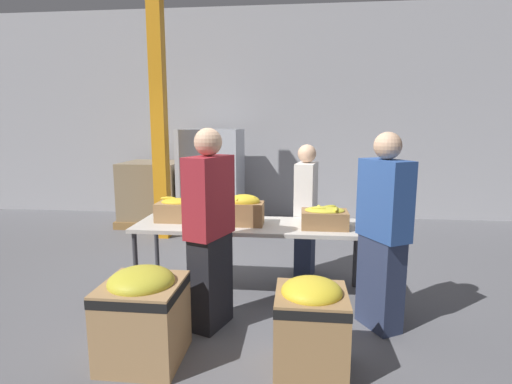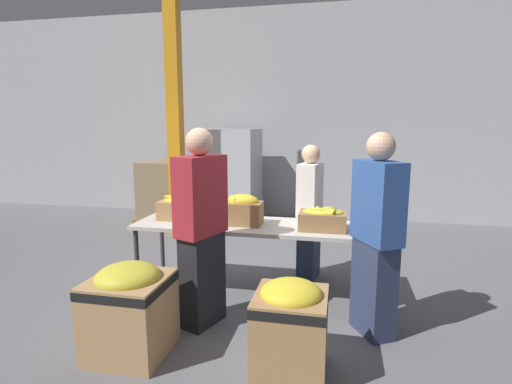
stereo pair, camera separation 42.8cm
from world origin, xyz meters
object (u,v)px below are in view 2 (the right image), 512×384
(volunteer_1, at_px, (376,237))
(support_pillar, at_px, (175,113))
(sorting_table, at_px, (249,229))
(pallet_stack_1, at_px, (173,192))
(volunteer_0, at_px, (309,213))
(pallet_stack_0, at_px, (229,178))
(donation_bin_1, at_px, (290,325))
(banana_box_1, at_px, (243,209))
(banana_box_0, at_px, (180,208))
(donation_bin_0, at_px, (130,306))
(banana_box_2, at_px, (323,219))
(volunteer_2, at_px, (201,230))

(volunteer_1, bearing_deg, support_pillar, 18.88)
(sorting_table, bearing_deg, pallet_stack_1, 126.34)
(volunteer_0, relative_size, volunteer_1, 0.90)
(sorting_table, bearing_deg, volunteer_0, 44.15)
(volunteer_0, height_order, pallet_stack_0, pallet_stack_0)
(donation_bin_1, bearing_deg, banana_box_1, 117.67)
(volunteer_0, xyz_separation_m, support_pillar, (-2.27, 1.46, 1.21))
(banana_box_0, bearing_deg, volunteer_0, 19.87)
(support_pillar, relative_size, pallet_stack_1, 3.50)
(pallet_stack_1, bearing_deg, donation_bin_0, -70.80)
(banana_box_0, distance_m, banana_box_1, 0.75)
(sorting_table, relative_size, banana_box_0, 5.47)
(volunteer_1, bearing_deg, volunteer_0, 0.07)
(banana_box_0, height_order, banana_box_2, banana_box_0)
(banana_box_0, height_order, donation_bin_0, banana_box_0)
(support_pillar, bearing_deg, donation_bin_1, -55.72)
(banana_box_1, relative_size, pallet_stack_0, 0.23)
(banana_box_1, bearing_deg, donation_bin_1, -62.33)
(volunteer_0, bearing_deg, volunteer_2, -22.72)
(banana_box_1, bearing_deg, pallet_stack_1, 125.24)
(banana_box_2, height_order, volunteer_2, volunteer_2)
(donation_bin_1, height_order, pallet_stack_1, pallet_stack_1)
(banana_box_2, height_order, donation_bin_1, banana_box_2)
(volunteer_0, distance_m, volunteer_1, 1.34)
(volunteer_2, bearing_deg, banana_box_2, -37.23)
(pallet_stack_0, height_order, pallet_stack_1, pallet_stack_0)
(banana_box_1, relative_size, donation_bin_1, 0.56)
(pallet_stack_1, bearing_deg, volunteer_2, -62.77)
(donation_bin_0, bearing_deg, banana_box_0, 95.39)
(support_pillar, xyz_separation_m, pallet_stack_1, (-0.47, 0.88, -1.44))
(volunteer_2, bearing_deg, pallet_stack_1, 47.55)
(banana_box_2, height_order, support_pillar, support_pillar)
(sorting_table, bearing_deg, banana_box_2, -5.31)
(banana_box_1, height_order, volunteer_0, volunteer_0)
(volunteer_2, height_order, donation_bin_0, volunteer_2)
(banana_box_1, height_order, donation_bin_1, banana_box_1)
(pallet_stack_0, relative_size, pallet_stack_1, 1.52)
(pallet_stack_0, bearing_deg, banana_box_1, -71.47)
(volunteer_0, bearing_deg, support_pillar, -112.18)
(volunteer_2, xyz_separation_m, donation_bin_1, (0.88, -0.58, -0.51))
(volunteer_2, xyz_separation_m, donation_bin_0, (-0.40, -0.58, -0.50))
(donation_bin_1, distance_m, pallet_stack_0, 4.57)
(donation_bin_0, bearing_deg, support_pillar, 106.64)
(banana_box_0, bearing_deg, support_pillar, 113.92)
(banana_box_2, bearing_deg, banana_box_1, 177.74)
(pallet_stack_0, xyz_separation_m, pallet_stack_1, (-1.10, 0.00, -0.29))
(banana_box_2, height_order, volunteer_0, volunteer_0)
(support_pillar, bearing_deg, banana_box_1, -52.10)
(banana_box_0, relative_size, pallet_stack_1, 0.39)
(support_pillar, bearing_deg, sorting_table, -50.59)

